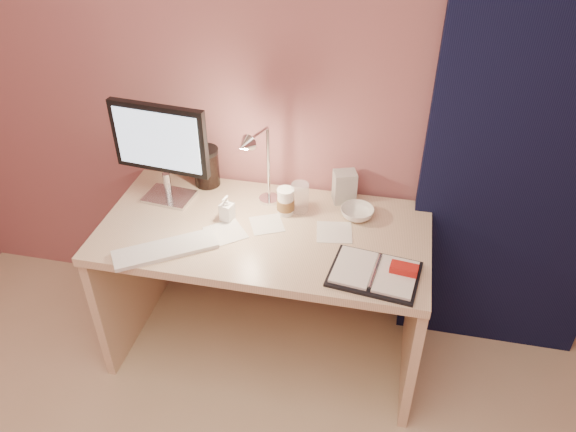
% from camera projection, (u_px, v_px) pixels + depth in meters
% --- Properties ---
extents(room, '(3.50, 3.50, 3.50)m').
position_uv_depth(room, '(512.00, 132.00, 2.23)').
color(room, '#C6B28E').
rests_on(room, ground).
extents(desk, '(1.40, 0.70, 0.73)m').
position_uv_depth(desk, '(269.00, 259.00, 2.57)').
color(desk, beige).
rests_on(desk, ground).
extents(monitor, '(0.44, 0.18, 0.47)m').
position_uv_depth(monitor, '(161.00, 144.00, 2.41)').
color(monitor, silver).
rests_on(monitor, desk).
extents(keyboard, '(0.41, 0.33, 0.02)m').
position_uv_depth(keyboard, '(165.00, 249.00, 2.26)').
color(keyboard, silver).
rests_on(keyboard, desk).
extents(planner, '(0.36, 0.29, 0.05)m').
position_uv_depth(planner, '(377.00, 273.00, 2.14)').
color(planner, black).
rests_on(planner, desk).
extents(paper_a, '(0.21, 0.21, 0.00)m').
position_uv_depth(paper_a, '(225.00, 233.00, 2.36)').
color(paper_a, silver).
rests_on(paper_a, desk).
extents(paper_b, '(0.17, 0.17, 0.00)m').
position_uv_depth(paper_b, '(334.00, 232.00, 2.36)').
color(paper_b, silver).
rests_on(paper_b, desk).
extents(paper_c, '(0.18, 0.18, 0.00)m').
position_uv_depth(paper_c, '(267.00, 224.00, 2.41)').
color(paper_c, silver).
rests_on(paper_c, desk).
extents(coffee_cup, '(0.08, 0.08, 0.12)m').
position_uv_depth(coffee_cup, '(286.00, 202.00, 2.44)').
color(coffee_cup, white).
rests_on(coffee_cup, desk).
extents(clear_cup, '(0.08, 0.08, 0.14)m').
position_uv_depth(clear_cup, '(300.00, 198.00, 2.46)').
color(clear_cup, white).
rests_on(clear_cup, desk).
extents(bowl, '(0.15, 0.15, 0.05)m').
position_uv_depth(bowl, '(357.00, 213.00, 2.44)').
color(bowl, silver).
rests_on(bowl, desk).
extents(lotion_bottle, '(0.07, 0.07, 0.12)m').
position_uv_depth(lotion_bottle, '(227.00, 208.00, 2.41)').
color(lotion_bottle, white).
rests_on(lotion_bottle, desk).
extents(dark_jar, '(0.12, 0.12, 0.17)m').
position_uv_depth(dark_jar, '(207.00, 169.00, 2.62)').
color(dark_jar, black).
rests_on(dark_jar, desk).
extents(product_box, '(0.12, 0.11, 0.15)m').
position_uv_depth(product_box, '(344.00, 187.00, 2.52)').
color(product_box, '#B2B3AE').
rests_on(product_box, desk).
extents(desk_lamp, '(0.15, 0.24, 0.39)m').
position_uv_depth(desk_lamp, '(271.00, 165.00, 2.33)').
color(desk_lamp, silver).
rests_on(desk_lamp, desk).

